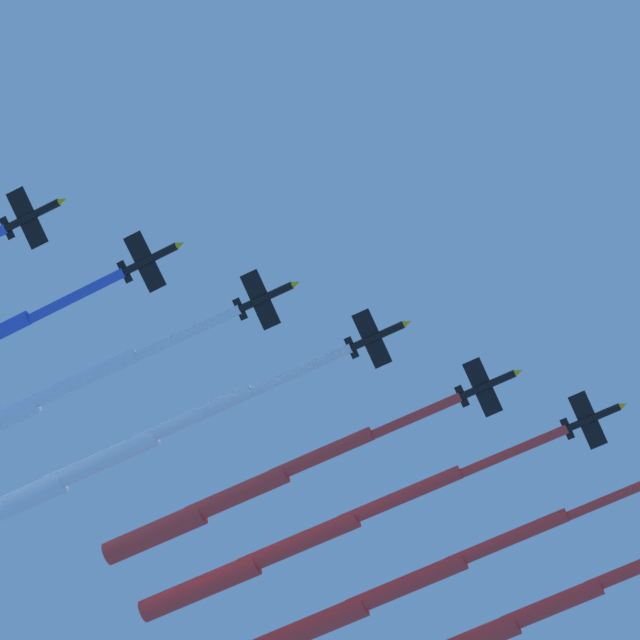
# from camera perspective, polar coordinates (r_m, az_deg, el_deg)

# --- Properties ---
(jet_lead) EXTENTS (35.36, 61.38, 4.47)m
(jet_lead) POSITION_cam_1_polar(r_m,az_deg,el_deg) (248.33, 8.25, -10.16)
(jet_lead) COLOR black
(jet_port_inner) EXTENTS (40.55, 71.64, 4.44)m
(jet_port_inner) POSITION_cam_1_polar(r_m,az_deg,el_deg) (244.92, 2.95, -9.56)
(jet_port_inner) COLOR black
(jet_starboard_inner) EXTENTS (40.54, 72.45, 4.48)m
(jet_starboard_inner) POSITION_cam_1_polar(r_m,az_deg,el_deg) (242.48, -0.94, -8.10)
(jet_starboard_inner) COLOR black
(jet_port_mid) EXTENTS (35.03, 61.37, 4.43)m
(jet_port_mid) POSITION_cam_1_polar(r_m,az_deg,el_deg) (235.85, -3.06, -6.34)
(jet_port_mid) COLOR black
(jet_starboard_mid) EXTENTS (38.82, 68.32, 4.45)m
(jet_starboard_mid) POSITION_cam_1_polar(r_m,az_deg,el_deg) (238.35, -7.98, -5.11)
(jet_starboard_mid) COLOR black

